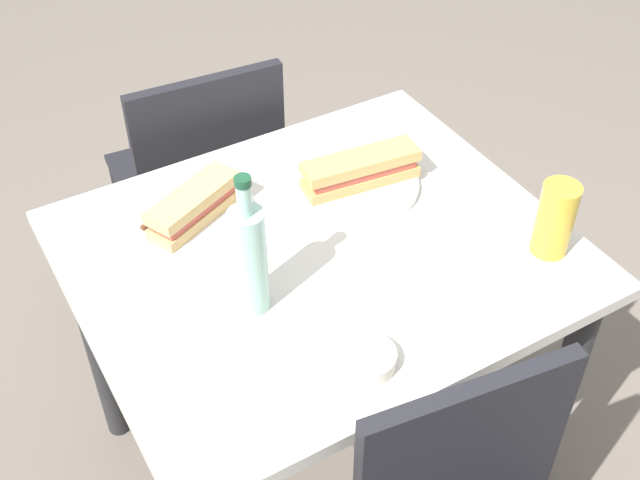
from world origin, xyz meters
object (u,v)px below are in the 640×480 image
Objects in this scene: knife_near at (344,167)px; knife_far at (171,210)px; chair_far at (204,182)px; plate_far at (196,221)px; beer_glass at (555,219)px; baguette_sandwich_near at (361,169)px; dining_table at (320,292)px; olive_bowl at (366,359)px; baguette_sandwich_far at (194,205)px; plate_near at (360,185)px; water_bottle at (249,258)px.

knife_far is (-0.38, 0.06, 0.00)m from knife_near.
chair_far is at bearing 112.45° from knife_near.
plate_far is 0.71m from beer_glass.
dining_table is at bearing -144.58° from baguette_sandwich_near.
baguette_sandwich_near is 0.49m from olive_bowl.
baguette_sandwich_far is (-0.35, 0.01, 0.03)m from knife_near.
plate_near is 1.43× the size of knife_near.
chair_far is 0.94m from olive_bowl.
dining_table is at bearing -89.39° from chair_far.
plate_near is 1.13× the size of baguette_sandwich_far.
baguette_sandwich_far is (-0.18, -0.41, 0.29)m from chair_far.
plate_near is 0.36m from baguette_sandwich_far.
beer_glass is at bearing -30.99° from dining_table.
olive_bowl is at bearing -64.97° from water_bottle.
plate_near is 0.41m from knife_far.
water_bottle is 0.60m from beer_glass.
baguette_sandwich_near is 0.42m from beer_glass.
plate_near is at bearing -69.62° from chair_far.
baguette_sandwich_far is 2.18× the size of olive_bowl.
chair_far is 0.51m from plate_far.
chair_far is 3.37× the size of plate_far.
knife_far is (-0.39, 0.12, -0.03)m from baguette_sandwich_near.
knife_near is at bearing -67.55° from chair_far.
plate_far is at bearing -54.24° from knife_far.
dining_table is 4.23× the size of baguette_sandwich_far.
dining_table is at bearing -144.58° from plate_near.
beer_glass is (0.57, -0.16, -0.04)m from water_bottle.
beer_glass reaches higher than chair_far.
water_bottle is (-0.00, -0.26, 0.11)m from plate_far.
baguette_sandwich_near is at bearing 121.30° from beer_glass.
beer_glass is (0.39, -0.83, 0.32)m from chair_far.
baguette_sandwich_far is 0.76× the size of water_bottle.
knife_far is (-0.22, 0.24, 0.14)m from dining_table.
baguette_sandwich_far is at bearing 178.60° from knife_near.
olive_bowl is at bearing -117.46° from knife_near.
baguette_sandwich_near reaches higher than knife_far.
beer_glass is (0.57, -0.42, 0.07)m from plate_far.
olive_bowl reaches higher than dining_table.
chair_far is 3.80× the size of baguette_sandwich_far.
chair_far reaches higher than baguette_sandwich_far.
knife_near reaches higher than plate_near.
baguette_sandwich_near reaches higher than olive_bowl.
knife_near is at bearing 35.67° from water_bottle.
baguette_sandwich_near is at bearing -153.43° from plate_near.
beer_glass is 1.53× the size of olive_bowl.
olive_bowl is (-0.25, -0.42, -0.03)m from baguette_sandwich_near.
plate_near is 0.06m from knife_near.
olive_bowl is at bearing -105.36° from dining_table.
water_bottle is at bearing -104.96° from chair_far.
plate_near is at bearing 35.42° from dining_table.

